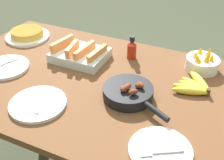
# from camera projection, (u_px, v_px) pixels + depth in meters

# --- Properties ---
(dining_table) EXTENTS (1.74, 0.93, 0.75)m
(dining_table) POSITION_uv_depth(u_px,v_px,m) (112.00, 100.00, 1.39)
(dining_table) COLOR brown
(dining_table) RESTS_ON ground_plane
(banana_bunch) EXTENTS (0.18, 0.22, 0.04)m
(banana_bunch) POSITION_uv_depth(u_px,v_px,m) (195.00, 86.00, 1.30)
(banana_bunch) COLOR yellow
(banana_bunch) RESTS_ON dining_table
(melon_tray) EXTENTS (0.28, 0.22, 0.10)m
(melon_tray) POSITION_uv_depth(u_px,v_px,m) (80.00, 54.00, 1.52)
(melon_tray) COLOR silver
(melon_tray) RESTS_ON dining_table
(skillet) EXTENTS (0.33, 0.24, 0.09)m
(skillet) POSITION_uv_depth(u_px,v_px,m) (129.00, 93.00, 1.24)
(skillet) COLOR black
(skillet) RESTS_ON dining_table
(frittata_plate_center) EXTENTS (0.27, 0.27, 0.05)m
(frittata_plate_center) POSITION_uv_depth(u_px,v_px,m) (27.00, 34.00, 1.75)
(frittata_plate_center) COLOR white
(frittata_plate_center) RESTS_ON dining_table
(empty_plate_far_left) EXTENTS (0.25, 0.25, 0.02)m
(empty_plate_far_left) POSITION_uv_depth(u_px,v_px,m) (38.00, 104.00, 1.21)
(empty_plate_far_left) COLOR white
(empty_plate_far_left) RESTS_ON dining_table
(empty_plate_far_right) EXTENTS (0.24, 0.24, 0.02)m
(empty_plate_far_right) POSITION_uv_depth(u_px,v_px,m) (6.00, 67.00, 1.46)
(empty_plate_far_right) COLOR white
(empty_plate_far_right) RESTS_ON dining_table
(empty_plate_mid_edge) EXTENTS (0.23, 0.23, 0.02)m
(empty_plate_mid_edge) POSITION_uv_depth(u_px,v_px,m) (160.00, 150.00, 1.00)
(empty_plate_mid_edge) COLOR white
(empty_plate_mid_edge) RESTS_ON dining_table
(fruit_bowl_mango) EXTENTS (0.17, 0.17, 0.12)m
(fruit_bowl_mango) POSITION_uv_depth(u_px,v_px,m) (202.00, 63.00, 1.43)
(fruit_bowl_mango) COLOR white
(fruit_bowl_mango) RESTS_ON dining_table
(hot_sauce_bottle) EXTENTS (0.05, 0.05, 0.13)m
(hot_sauce_bottle) POSITION_uv_depth(u_px,v_px,m) (132.00, 49.00, 1.52)
(hot_sauce_bottle) COLOR #B72814
(hot_sauce_bottle) RESTS_ON dining_table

